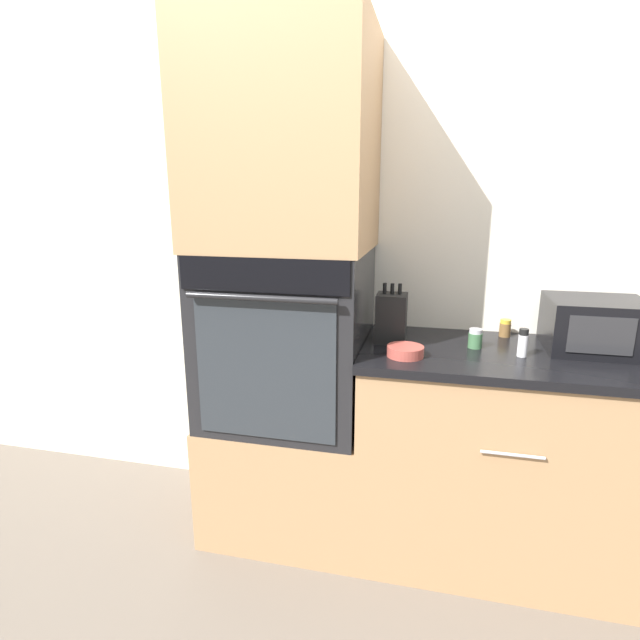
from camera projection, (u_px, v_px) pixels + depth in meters
The scene contains 12 objects.
ground_plane at pixel (352, 577), 2.08m from camera, with size 12.00×12.00×0.00m, color #6B6056.
wall_back at pixel (378, 259), 2.36m from camera, with size 8.00×0.05×2.50m.
oven_cabinet_base at pixel (289, 469), 2.37m from camera, with size 0.72×0.60×0.56m.
wall_oven at pixel (287, 336), 2.21m from camera, with size 0.69×0.64×0.76m.
oven_cabinet_upper at pixel (284, 140), 2.00m from camera, with size 0.72×0.60×0.87m.
counter_unit at pixel (498, 456), 2.12m from camera, with size 1.17×0.63×0.94m.
microwave at pixel (595, 325), 2.00m from camera, with size 0.37×0.32×0.21m.
knife_block at pixel (391, 318), 2.11m from camera, with size 0.13×0.12×0.25m.
bowl at pixel (405, 351), 1.95m from camera, with size 0.14×0.14×0.04m.
condiment_jar_near at pixel (523, 343), 1.94m from camera, with size 0.04×0.04×0.11m.
condiment_jar_mid at pixel (475, 339), 2.05m from camera, with size 0.06×0.06×0.08m.
condiment_jar_far at pixel (505, 328), 2.21m from camera, with size 0.05×0.05×0.08m.
Camera 1 is at (0.27, -1.73, 1.56)m, focal length 28.00 mm.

